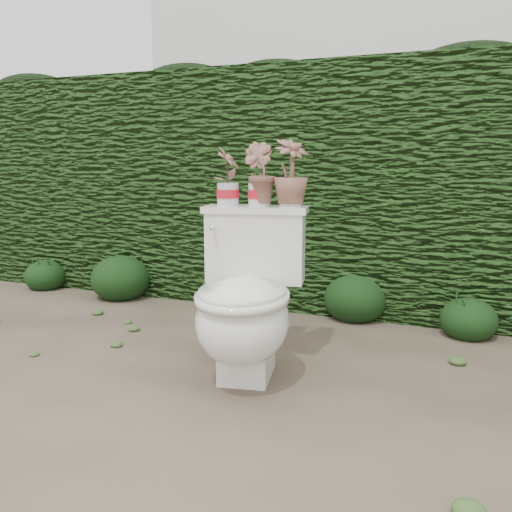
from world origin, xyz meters
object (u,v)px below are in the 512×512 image
at_px(toilet, 246,303).
at_px(potted_plant_left, 228,178).
at_px(potted_plant_center, 259,176).
at_px(potted_plant_right, 291,174).

relative_size(toilet, potted_plant_left, 2.88).
height_order(toilet, potted_plant_center, potted_plant_center).
bearing_deg(potted_plant_center, toilet, 117.24).
bearing_deg(potted_plant_left, potted_plant_center, -77.27).
bearing_deg(toilet, potted_plant_center, 85.86).
bearing_deg(toilet, potted_plant_left, 119.65).
xyz_separation_m(potted_plant_center, potted_plant_right, (0.15, 0.03, 0.01)).
bearing_deg(potted_plant_left, toilet, -137.63).
relative_size(toilet, potted_plant_right, 2.55).
height_order(toilet, potted_plant_right, potted_plant_right).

